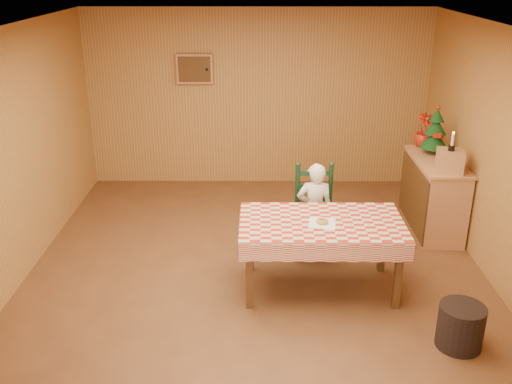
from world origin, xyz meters
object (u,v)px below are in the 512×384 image
at_px(ladder_chair, 314,213).
at_px(seated_child, 314,210).
at_px(dining_table, 321,228).
at_px(storage_bin, 460,326).
at_px(christmas_tree, 435,132).
at_px(shelf_unit, 433,195).
at_px(crate, 450,161).

distance_m(ladder_chair, seated_child, 0.08).
height_order(dining_table, storage_bin, dining_table).
bearing_deg(ladder_chair, dining_table, -90.00).
distance_m(ladder_chair, storage_bin, 2.12).
relative_size(ladder_chair, christmas_tree, 1.74).
relative_size(ladder_chair, storage_bin, 2.68).
distance_m(seated_child, christmas_tree, 1.94).
relative_size(ladder_chair, seated_child, 0.96).
bearing_deg(shelf_unit, dining_table, -137.36).
height_order(ladder_chair, christmas_tree, christmas_tree).
xyz_separation_m(ladder_chair, shelf_unit, (1.55, 0.64, -0.04)).
relative_size(seated_child, christmas_tree, 1.81).
bearing_deg(storage_bin, shelf_unit, 80.41).
bearing_deg(shelf_unit, storage_bin, -99.59).
bearing_deg(shelf_unit, crate, -88.77).
distance_m(dining_table, seated_child, 0.74).
bearing_deg(crate, christmas_tree, 90.00).
distance_m(crate, christmas_tree, 0.67).
relative_size(shelf_unit, storage_bin, 3.08).
bearing_deg(seated_child, crate, -169.08).
bearing_deg(dining_table, storage_bin, -40.10).
bearing_deg(storage_bin, seated_child, 124.10).
xyz_separation_m(dining_table, shelf_unit, (1.55, 1.43, -0.22)).
bearing_deg(christmas_tree, storage_bin, -98.88).
bearing_deg(christmas_tree, dining_table, -132.92).
distance_m(dining_table, ladder_chair, 0.81).
relative_size(seated_child, shelf_unit, 0.91).
relative_size(ladder_chair, shelf_unit, 0.87).
height_order(crate, christmas_tree, christmas_tree).
xyz_separation_m(christmas_tree, storage_bin, (-0.41, -2.65, -1.01)).
height_order(shelf_unit, crate, crate).
xyz_separation_m(shelf_unit, christmas_tree, (0.01, 0.25, 0.74)).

